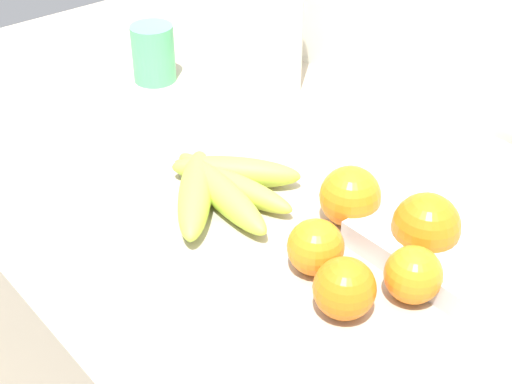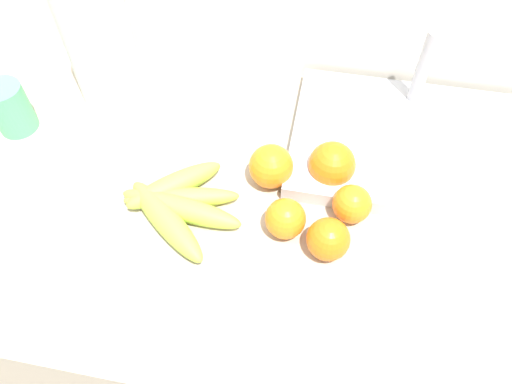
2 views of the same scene
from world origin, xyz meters
name	(u,v)px [view 1 (image 1 of 2)]	position (x,y,z in m)	size (l,w,h in m)	color
wall_back	(411,248)	(0.00, 0.36, 0.65)	(1.92, 0.06, 1.30)	silver
banana_bunch	(219,186)	(-0.03, -0.05, 0.95)	(0.21, 0.22, 0.04)	#ACCE3F
orange_back_right	(344,288)	(0.23, -0.07, 0.96)	(0.07, 0.07, 0.07)	orange
orange_back_left	(316,247)	(0.16, -0.05, 0.96)	(0.07, 0.07, 0.07)	orange
orange_center	(426,227)	(0.22, 0.07, 0.97)	(0.08, 0.08, 0.08)	orange
orange_right	(410,277)	(0.26, 0.00, 0.96)	(0.06, 0.06, 0.06)	orange
orange_front	(350,196)	(0.12, 0.05, 0.97)	(0.08, 0.08, 0.08)	orange
paper_towel_roll	(265,17)	(-0.23, 0.20, 1.05)	(0.12, 0.12, 0.28)	white
mug	(153,53)	(-0.37, 0.09, 0.98)	(0.07, 0.07, 0.10)	#56BF7C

